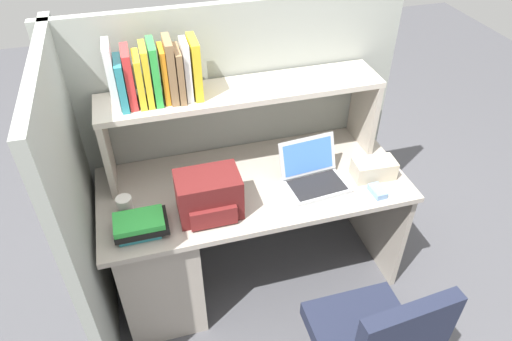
{
  "coord_description": "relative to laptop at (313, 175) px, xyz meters",
  "views": [
    {
      "loc": [
        -0.49,
        -1.79,
        2.3
      ],
      "look_at": [
        0.0,
        -0.05,
        0.85
      ],
      "focal_mm": 32.55,
      "sensor_mm": 36.0,
      "label": 1
    }
  ],
  "objects": [
    {
      "name": "reference_books_on_shelf",
      "position": [
        -0.71,
        0.28,
        0.54
      ],
      "size": [
        0.41,
        0.19,
        0.3
      ],
      "color": "white",
      "rests_on": "overhead_hutch"
    },
    {
      "name": "ground_plane",
      "position": [
        -0.3,
        0.08,
        -0.78
      ],
      "size": [
        8.0,
        8.0,
        0.0
      ],
      "primitive_type": "plane",
      "color": "#4C4C51"
    },
    {
      "name": "paper_cup",
      "position": [
        -0.95,
        0.03,
        -0.01
      ],
      "size": [
        0.08,
        0.08,
        0.09
      ],
      "primitive_type": "cylinder",
      "color": "white",
      "rests_on": "desk"
    },
    {
      "name": "cubicle_partition_rear",
      "position": [
        -0.3,
        0.46,
        -0.01
      ],
      "size": [
        1.84,
        0.05,
        1.55
      ],
      "primitive_type": "cube",
      "color": "#939991",
      "rests_on": "ground_plane"
    },
    {
      "name": "computer_mouse",
      "position": [
        0.29,
        -0.17,
        -0.03
      ],
      "size": [
        0.07,
        0.11,
        0.03
      ],
      "primitive_type": "cube",
      "rotation": [
        0.0,
        0.0,
        0.06
      ],
      "color": "#7299C6",
      "rests_on": "desk"
    },
    {
      "name": "desk_book_stack",
      "position": [
        -0.89,
        -0.12,
        -0.0
      ],
      "size": [
        0.25,
        0.17,
        0.09
      ],
      "color": "teal",
      "rests_on": "desk"
    },
    {
      "name": "laptop",
      "position": [
        0.0,
        0.0,
        0.0
      ],
      "size": [
        0.33,
        0.29,
        0.22
      ],
      "color": "#B7BABF",
      "rests_on": "desk"
    },
    {
      "name": "cubicle_partition_left",
      "position": [
        -1.15,
        0.03,
        -0.01
      ],
      "size": [
        0.05,
        1.06,
        1.55
      ],
      "primitive_type": "cube",
      "color": "#939991",
      "rests_on": "ground_plane"
    },
    {
      "name": "overhead_hutch",
      "position": [
        -0.3,
        0.28,
        0.3
      ],
      "size": [
        1.44,
        0.28,
        0.45
      ],
      "color": "#B3A99C",
      "rests_on": "desk"
    },
    {
      "name": "backpack",
      "position": [
        -0.56,
        -0.08,
        0.06
      ],
      "size": [
        0.3,
        0.23,
        0.22
      ],
      "color": "#591919",
      "rests_on": "desk"
    },
    {
      "name": "tissue_box",
      "position": [
        0.33,
        -0.04,
        -0.0
      ],
      "size": [
        0.23,
        0.13,
        0.1
      ],
      "primitive_type": "cube",
      "rotation": [
        0.0,
        0.0,
        -0.06
      ],
      "color": "#BFB299",
      "rests_on": "desk"
    },
    {
      "name": "desk",
      "position": [
        -0.69,
        0.08,
        -0.38
      ],
      "size": [
        1.6,
        0.7,
        0.73
      ],
      "color": "#AAA093",
      "rests_on": "ground_plane"
    }
  ]
}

